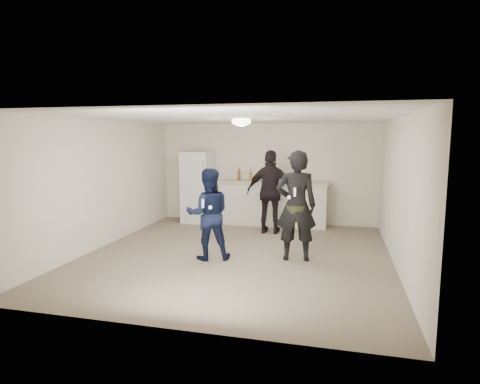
% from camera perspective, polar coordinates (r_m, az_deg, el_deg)
% --- Properties ---
extents(floor, '(6.00, 6.00, 0.00)m').
position_cam_1_polar(floor, '(7.53, -0.37, -8.91)').
color(floor, '#6B5B4C').
rests_on(floor, ground).
extents(ceiling, '(6.00, 6.00, 0.00)m').
position_cam_1_polar(ceiling, '(7.22, -0.39, 10.46)').
color(ceiling, silver).
rests_on(ceiling, wall_back).
extents(wall_back, '(6.00, 0.00, 6.00)m').
position_cam_1_polar(wall_back, '(10.19, 3.81, 2.63)').
color(wall_back, beige).
rests_on(wall_back, floor).
extents(wall_front, '(6.00, 0.00, 6.00)m').
position_cam_1_polar(wall_front, '(4.46, -10.00, -4.14)').
color(wall_front, beige).
rests_on(wall_front, floor).
extents(wall_left, '(0.00, 6.00, 6.00)m').
position_cam_1_polar(wall_left, '(8.38, -18.92, 1.11)').
color(wall_left, beige).
rests_on(wall_left, floor).
extents(wall_right, '(0.00, 6.00, 6.00)m').
position_cam_1_polar(wall_right, '(7.11, 21.62, -0.14)').
color(wall_right, beige).
rests_on(wall_right, floor).
extents(counter, '(2.60, 0.56, 1.05)m').
position_cam_1_polar(counter, '(9.92, 4.69, -1.74)').
color(counter, beige).
rests_on(counter, floor).
extents(counter_top, '(2.68, 0.64, 0.04)m').
position_cam_1_polar(counter_top, '(9.84, 4.73, 1.39)').
color(counter_top, '#C4B198').
rests_on(counter_top, counter).
extents(fridge, '(0.70, 0.70, 1.80)m').
position_cam_1_polar(fridge, '(10.28, -6.06, 0.70)').
color(fridge, silver).
rests_on(fridge, floor).
extents(fridge_handle, '(0.02, 0.02, 0.60)m').
position_cam_1_polar(fridge_handle, '(9.80, -5.29, 2.71)').
color(fridge_handle, '#B7B8BC').
rests_on(fridge_handle, fridge).
extents(ceiling_dome, '(0.36, 0.36, 0.16)m').
position_cam_1_polar(ceiling_dome, '(7.51, 0.19, 9.98)').
color(ceiling_dome, white).
rests_on(ceiling_dome, ceiling).
extents(shaker, '(0.08, 0.08, 0.17)m').
position_cam_1_polar(shaker, '(10.03, 3.15, 2.13)').
color(shaker, '#B7B8BC').
rests_on(shaker, counter_top).
extents(man, '(0.96, 0.86, 1.63)m').
position_cam_1_polar(man, '(7.13, -4.52, -3.15)').
color(man, '#0E183A').
rests_on(man, floor).
extents(woman, '(0.77, 0.57, 1.95)m').
position_cam_1_polar(woman, '(7.08, 7.99, -1.96)').
color(woman, black).
rests_on(woman, floor).
extents(camo_shorts, '(0.34, 0.34, 0.28)m').
position_cam_1_polar(camo_shorts, '(7.11, 7.97, -2.94)').
color(camo_shorts, '#303B1B').
rests_on(camo_shorts, woman).
extents(spectator, '(1.11, 0.47, 1.88)m').
position_cam_1_polar(spectator, '(9.03, 4.44, -0.01)').
color(spectator, black).
rests_on(spectator, floor).
extents(remote_man, '(0.04, 0.04, 0.15)m').
position_cam_1_polar(remote_man, '(6.83, -5.29, -1.63)').
color(remote_man, silver).
rests_on(remote_man, man).
extents(nunchuk_man, '(0.07, 0.07, 0.07)m').
position_cam_1_polar(nunchuk_man, '(6.83, -4.24, -2.21)').
color(nunchuk_man, white).
rests_on(nunchuk_man, man).
extents(remote_woman, '(0.04, 0.04, 0.15)m').
position_cam_1_polar(remote_woman, '(6.80, 7.81, -0.00)').
color(remote_woman, white).
rests_on(remote_woman, woman).
extents(nunchuk_woman, '(0.07, 0.07, 0.07)m').
position_cam_1_polar(nunchuk_woman, '(6.85, 6.99, -0.77)').
color(nunchuk_woman, white).
rests_on(nunchuk_woman, woman).
extents(bottle_cluster, '(1.21, 0.29, 0.25)m').
position_cam_1_polar(bottle_cluster, '(9.96, 1.71, 2.26)').
color(bottle_cluster, '#9D5A16').
rests_on(bottle_cluster, counter_top).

